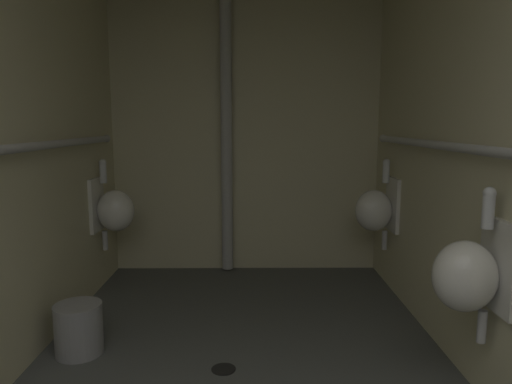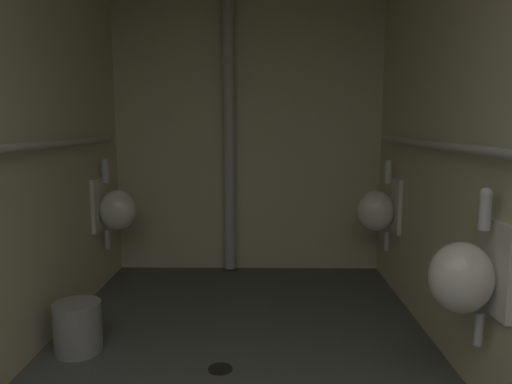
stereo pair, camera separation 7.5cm
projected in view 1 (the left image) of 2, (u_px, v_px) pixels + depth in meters
The scene contains 8 objects.
wall_back at pixel (246, 133), 4.38m from camera, with size 2.58×0.06×2.58m, color beige.
urinal_left_mid at pixel (113, 209), 3.86m from camera, with size 0.32×0.30×0.76m.
urinal_right_mid at pixel (469, 274), 2.21m from camera, with size 0.32×0.30×0.76m.
urinal_right_far at pixel (376, 209), 3.87m from camera, with size 0.32×0.30×0.76m.
supply_pipe_right at pixel (496, 152), 2.14m from camera, with size 0.06×3.79×0.06m.
standpipe_back_wall at pixel (226, 133), 4.27m from camera, with size 0.10×0.10×2.53m, color #B2B2B2.
floor_drain at pixel (224, 369), 2.67m from camera, with size 0.14×0.14×0.01m, color black.
waste_bin at pixel (79, 329), 2.84m from camera, with size 0.28×0.28×0.31m, color gray.
Camera 1 is at (0.06, 0.11, 1.39)m, focal length 33.05 mm.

